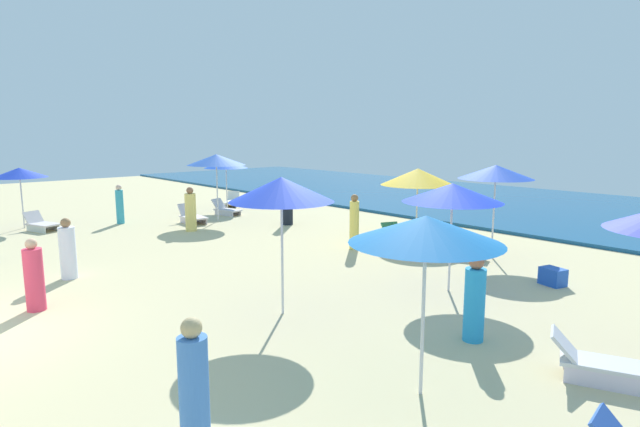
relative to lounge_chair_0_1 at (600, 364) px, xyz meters
name	(u,v)px	position (x,y,z in m)	size (l,w,h in m)	color
ocean	(548,208)	(-8.07, 16.01, -0.21)	(60.00, 13.96, 0.12)	#155183
lounge_chair_0_1	(600,364)	(0.00, 0.00, 0.00)	(1.50, 1.06, 0.68)	silver
umbrella_1	(226,164)	(-17.76, 4.69, 1.83)	(1.96, 1.96, 2.28)	silver
lounge_chair_1_0	(226,209)	(-16.58, 3.91, -0.04)	(1.44, 0.84, 0.66)	silver
lounge_chair_1_1	(232,201)	(-18.64, 5.52, -0.04)	(1.50, 1.37, 0.65)	silver
umbrella_2	(426,230)	(-1.50, -2.21, 2.03)	(2.04, 2.04, 2.50)	silver
umbrella_3	(496,172)	(-4.95, 5.62, 2.17)	(2.08, 2.08, 2.65)	silver
lounge_chair_3_0	(458,248)	(-5.55, 4.82, 0.00)	(1.59, 1.09, 0.71)	silver
umbrella_4	(216,160)	(-15.44, 2.85, 2.19)	(2.30, 2.30, 2.68)	silver
lounge_chair_4_0	(192,216)	(-15.68, 1.83, 0.00)	(1.41, 0.74, 0.73)	silver
umbrella_5	(281,190)	(-5.27, -1.70, 2.21)	(2.03, 2.03, 2.72)	silver
umbrella_6	(452,193)	(-3.94, 2.02, 1.96)	(2.21, 2.21, 2.45)	silver
umbrella_8	(418,177)	(-7.92, 5.97, 1.82)	(2.43, 2.43, 2.37)	silver
lounge_chair_8_0	(399,237)	(-7.81, 4.92, -0.04)	(1.57, 1.07, 0.62)	silver
umbrella_9	(19,173)	(-18.93, -3.36, 1.80)	(1.89, 1.89, 2.26)	silver
lounge_chair_9_0	(41,224)	(-17.94, -3.01, -0.02)	(1.44, 1.04, 0.68)	silver
beachgoer_0	(191,211)	(-14.28, 1.05, 0.46)	(0.46, 0.46, 1.60)	#F9DA6F
beachgoer_1	(34,278)	(-8.74, -5.30, 0.41)	(0.44, 0.44, 1.48)	#F43E5E
beachgoer_2	(120,205)	(-17.47, -0.31, 0.45)	(0.39, 0.39, 1.53)	#359FB9
beachgoer_3	(288,205)	(-12.92, 4.44, 0.50)	(0.56, 0.56, 1.69)	black
beachgoer_4	(194,392)	(-2.32, -5.18, 0.49)	(0.37, 0.37, 1.62)	#447CD2
beachgoer_5	(354,223)	(-8.31, 3.41, 0.54)	(0.41, 0.41, 1.69)	#F9DB5E
beachgoer_6	(68,251)	(-10.71, -4.12, 0.42)	(0.49, 0.49, 1.51)	white
beachgoer_7	(475,301)	(-2.02, -0.05, 0.44)	(0.50, 0.50, 1.52)	#2595DC
cooler_box_1	(553,277)	(-2.56, 4.21, -0.07)	(0.54, 0.39, 0.41)	blue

